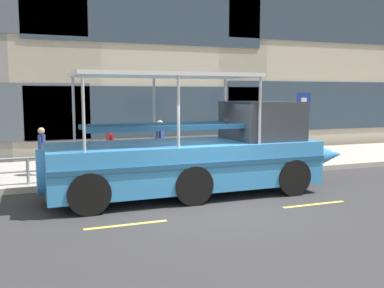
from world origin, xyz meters
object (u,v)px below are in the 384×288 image
object	(u,v)px
pedestrian_mid_left	(160,140)
pedestrian_mid_right	(110,144)
pedestrian_near_bow	(247,135)
duck_tour_boat	(203,155)
pedestrian_near_stern	(42,146)
parking_sign	(303,115)

from	to	relation	value
pedestrian_mid_left	pedestrian_mid_right	world-z (taller)	pedestrian_mid_left
pedestrian_near_bow	pedestrian_mid_left	distance (m)	3.76
pedestrian_near_bow	pedestrian_mid_right	size ratio (longest dim) A/B	1.10
duck_tour_boat	pedestrian_near_bow	size ratio (longest dim) A/B	5.46
duck_tour_boat	pedestrian_mid_left	xyz separation A→B (m)	(-0.33, 3.03, 0.11)
pedestrian_near_bow	pedestrian_near_stern	world-z (taller)	pedestrian_near_bow
duck_tour_boat	pedestrian_near_bow	distance (m)	4.99
pedestrian_near_bow	pedestrian_near_stern	size ratio (longest dim) A/B	1.09
duck_tour_boat	pedestrian_near_stern	xyz separation A→B (m)	(-4.13, 3.46, 0.01)
duck_tour_boat	pedestrian_near_stern	world-z (taller)	duck_tour_boat
parking_sign	pedestrian_near_stern	distance (m)	9.51
pedestrian_mid_left	pedestrian_near_stern	size ratio (longest dim) A/B	1.11
pedestrian_mid_left	pedestrian_mid_right	distance (m)	1.69
parking_sign	pedestrian_near_bow	xyz separation A→B (m)	(-1.94, 0.79, -0.78)
parking_sign	pedestrian_mid_right	size ratio (longest dim) A/B	1.73
pedestrian_mid_right	parking_sign	bearing A→B (deg)	-3.40
duck_tour_boat	pedestrian_mid_right	world-z (taller)	duck_tour_boat
duck_tour_boat	pedestrian_near_stern	distance (m)	5.39
duck_tour_boat	pedestrian_near_bow	xyz separation A→B (m)	(3.37, 3.68, 0.10)
parking_sign	pedestrian_mid_right	bearing A→B (deg)	176.60
pedestrian_near_bow	pedestrian_mid_right	distance (m)	5.37
pedestrian_mid_right	pedestrian_near_bow	bearing A→B (deg)	3.80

